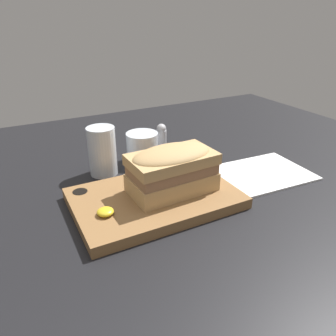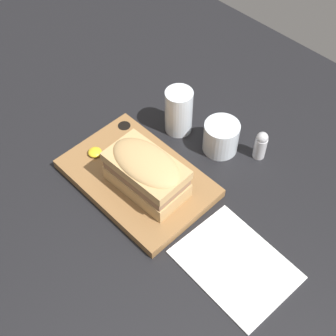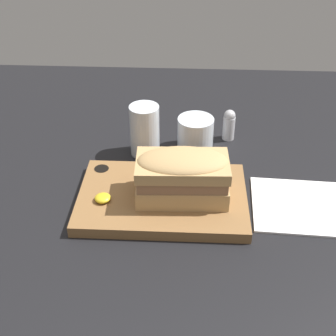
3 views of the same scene
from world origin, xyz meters
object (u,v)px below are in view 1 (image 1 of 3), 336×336
at_px(serving_board, 154,198).
at_px(napkin, 262,173).
at_px(water_glass, 103,154).
at_px(wine_glass, 142,148).
at_px(salt_shaker, 161,137).
at_px(sandwich, 172,168).

height_order(serving_board, napkin, serving_board).
relative_size(serving_board, water_glass, 2.79).
distance_m(water_glass, wine_glass, 0.11).
xyz_separation_m(water_glass, salt_shaker, (0.18, 0.07, -0.01)).
xyz_separation_m(sandwich, water_glass, (-0.08, 0.17, -0.02)).
distance_m(wine_glass, napkin, 0.28).
relative_size(wine_glass, salt_shaker, 1.09).
bearing_deg(sandwich, water_glass, 115.49).
bearing_deg(water_glass, napkin, -28.22).
xyz_separation_m(sandwich, salt_shaker, (0.10, 0.24, -0.03)).
relative_size(serving_board, napkin, 1.41).
bearing_deg(serving_board, napkin, -0.31).
distance_m(serving_board, salt_shaker, 0.27).
bearing_deg(water_glass, salt_shaker, 20.45).
bearing_deg(salt_shaker, napkin, -60.11).
bearing_deg(serving_board, salt_shaker, 60.41).
height_order(sandwich, wine_glass, sandwich).
distance_m(wine_glass, salt_shaker, 0.09).
xyz_separation_m(water_glass, napkin, (0.31, -0.17, -0.05)).
relative_size(wine_glass, napkin, 0.36).
bearing_deg(sandwich, salt_shaker, 67.88).
relative_size(sandwich, napkin, 0.76).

